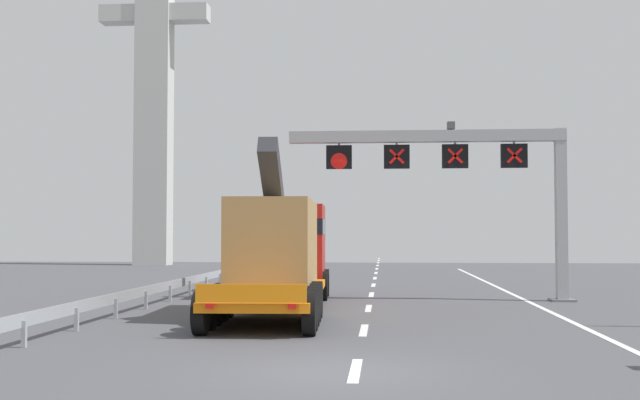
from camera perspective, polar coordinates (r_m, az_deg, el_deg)
ground at (r=14.86m, az=1.18°, el=-12.17°), size 112.00×112.00×0.00m
lane_markings at (r=45.59m, az=3.94°, el=-5.60°), size 0.20×76.39×0.01m
edge_line_right at (r=27.26m, az=15.99°, el=-7.63°), size 0.20×63.00×0.01m
overhead_lane_gantry at (r=30.86m, az=10.13°, el=2.61°), size 10.74×0.90×6.79m
heavy_haul_truck_orange at (r=27.25m, az=-2.76°, el=-3.54°), size 3.50×14.14×5.30m
guardrail_left at (r=30.35m, az=-10.74°, el=-6.09°), size 0.13×33.19×0.76m
bridge_pylon_distant at (r=68.08m, az=-11.74°, el=9.93°), size 9.00×2.00×33.32m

